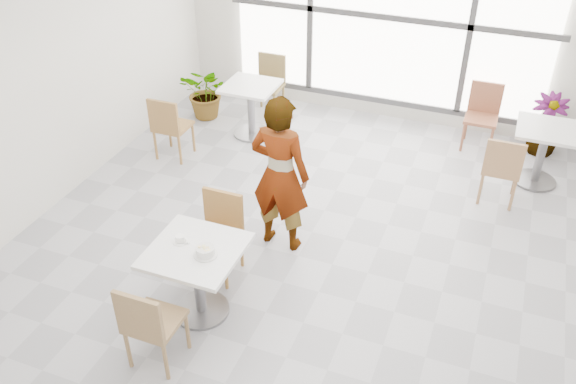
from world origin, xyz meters
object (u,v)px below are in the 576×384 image
(chair_far, at_px, (220,228))
(bg_table_left, at_px, (251,103))
(bg_chair_right_far, at_px, (483,111))
(oatmeal_bowl, at_px, (205,251))
(plant_left, at_px, (207,92))
(coffee_cup, at_px, (180,239))
(bg_chair_right_near, at_px, (502,166))
(person, at_px, (280,175))
(bg_chair_left_far, at_px, (269,80))
(bg_table_right, at_px, (543,147))
(chair_near, at_px, (149,322))
(plant_right, at_px, (546,124))
(bg_chair_left_near, at_px, (169,124))
(main_table, at_px, (197,269))

(chair_far, xyz_separation_m, bg_table_left, (-0.87, 2.71, -0.01))
(bg_chair_right_far, bearing_deg, oatmeal_bowl, -114.25)
(chair_far, bearing_deg, plant_left, 119.60)
(coffee_cup, bearing_deg, bg_chair_right_near, 47.53)
(oatmeal_bowl, bearing_deg, person, 81.77)
(coffee_cup, xyz_separation_m, bg_chair_left_far, (-0.84, 4.05, -0.28))
(chair_far, xyz_separation_m, bg_table_right, (2.90, 2.85, -0.01))
(bg_table_left, relative_size, bg_chair_right_far, 0.86)
(chair_near, xyz_separation_m, bg_chair_left_far, (-0.93, 4.79, 0.00))
(chair_far, height_order, oatmeal_bowl, chair_far)
(bg_table_left, xyz_separation_m, plant_left, (-0.81, 0.26, -0.09))
(bg_chair_left_far, relative_size, bg_chair_right_near, 1.00)
(bg_table_left, distance_m, plant_right, 3.91)
(person, relative_size, plant_left, 2.18)
(bg_table_right, relative_size, bg_chair_right_near, 0.86)
(bg_chair_right_near, bearing_deg, bg_table_left, -8.57)
(bg_table_left, xyz_separation_m, bg_table_right, (3.77, 0.15, 0.00))
(person, bearing_deg, chair_near, 81.92)
(bg_table_right, xyz_separation_m, bg_chair_right_near, (-0.42, -0.65, 0.01))
(person, distance_m, bg_table_left, 2.49)
(bg_chair_left_near, bearing_deg, main_table, 125.39)
(chair_far, relative_size, bg_table_right, 1.16)
(bg_table_right, relative_size, bg_chair_right_far, 0.86)
(coffee_cup, distance_m, plant_right, 5.20)
(main_table, distance_m, bg_chair_right_far, 4.65)
(bg_chair_right_far, bearing_deg, bg_chair_right_near, -74.97)
(coffee_cup, distance_m, bg_chair_right_near, 3.79)
(bg_table_right, bearing_deg, chair_far, -135.48)
(oatmeal_bowl, xyz_separation_m, bg_table_right, (2.68, 3.52, -0.31))
(chair_far, xyz_separation_m, plant_left, (-1.69, 2.97, -0.11))
(bg_table_right, xyz_separation_m, bg_chair_left_far, (-3.81, 0.61, 0.01))
(main_table, bearing_deg, bg_table_left, 106.15)
(bg_table_left, xyz_separation_m, bg_chair_right_far, (2.99, 0.85, 0.01))
(plant_right, bearing_deg, bg_chair_right_near, -107.07)
(main_table, relative_size, bg_chair_right_near, 0.92)
(bg_table_right, bearing_deg, bg_chair_left_far, 170.94)
(chair_near, relative_size, coffee_cup, 5.47)
(coffee_cup, xyz_separation_m, bg_chair_right_far, (2.19, 4.14, -0.28))
(bg_chair_right_far, bearing_deg, plant_right, 6.62)
(chair_near, bearing_deg, chair_far, -89.07)
(chair_far, height_order, person, person)
(oatmeal_bowl, relative_size, coffee_cup, 1.32)
(oatmeal_bowl, bearing_deg, coffee_cup, 164.70)
(chair_near, bearing_deg, person, -101.14)
(chair_near, height_order, bg_chair_left_far, same)
(main_table, distance_m, plant_right, 5.13)
(person, bearing_deg, bg_table_left, -55.78)
(chair_near, relative_size, bg_chair_right_far, 1.00)
(oatmeal_bowl, distance_m, bg_chair_right_far, 4.64)
(bg_table_right, bearing_deg, main_table, -128.86)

